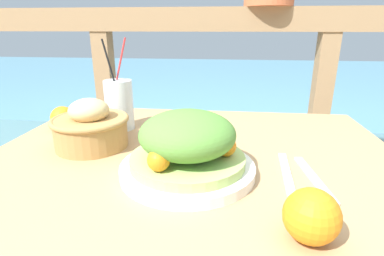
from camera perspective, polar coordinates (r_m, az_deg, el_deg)
patio_table at (r=0.70m, az=-0.13°, el=-13.82°), size 0.93×0.81×0.70m
railing_fence at (r=1.27m, az=3.42°, el=8.50°), size 2.80×0.08×1.05m
sea_backdrop at (r=3.83m, az=5.49°, el=6.94°), size 12.00×4.00×0.39m
salad_plate at (r=0.57m, az=-1.35°, el=-3.75°), size 0.26×0.26×0.13m
drink_glass at (r=0.85m, az=-13.68°, el=4.35°), size 0.08×0.08×0.25m
bread_basket at (r=0.75m, az=-18.73°, el=0.18°), size 0.18×0.18×0.12m
fork at (r=0.62m, az=17.53°, el=-8.13°), size 0.03×0.18×0.00m
knife at (r=0.62m, az=22.16°, el=-8.80°), size 0.04×0.18×0.00m
orange_near_basket at (r=0.91m, az=-23.41°, el=1.78°), size 0.06×0.06×0.06m
orange_near_glass at (r=0.44m, az=21.79°, el=-15.31°), size 0.08×0.08×0.08m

